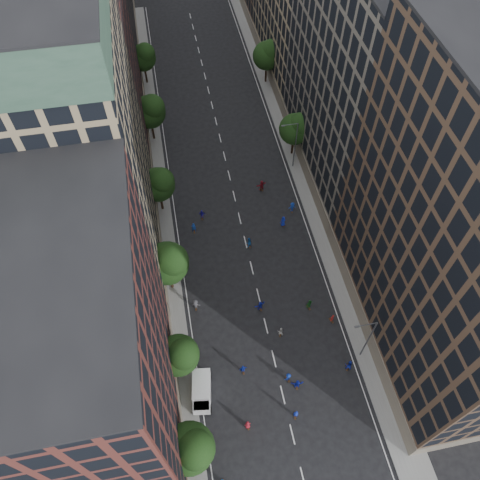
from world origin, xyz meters
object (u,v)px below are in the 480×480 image
(skater_1, at_px, (296,414))
(skater_2, at_px, (349,365))
(streetlamp_near, at_px, (367,338))
(cargo_van, at_px, (202,391))
(streetlamp_far, at_px, (294,143))

(skater_1, relative_size, skater_2, 0.87)
(streetlamp_near, xyz_separation_m, skater_2, (-1.87, -1.29, -4.23))
(streetlamp_near, height_order, skater_1, streetlamp_near)
(skater_1, bearing_deg, cargo_van, -9.63)
(skater_1, xyz_separation_m, skater_2, (7.69, 4.34, 0.13))
(skater_2, bearing_deg, streetlamp_far, -70.16)
(streetlamp_far, height_order, skater_1, streetlamp_far)
(cargo_van, bearing_deg, streetlamp_far, 68.69)
(streetlamp_near, distance_m, cargo_van, 20.06)
(streetlamp_near, relative_size, skater_2, 4.83)
(streetlamp_near, height_order, cargo_van, streetlamp_near)
(streetlamp_far, xyz_separation_m, cargo_van, (-19.65, -34.17, -3.85))
(streetlamp_near, xyz_separation_m, cargo_van, (-19.65, -1.17, -3.85))
(streetlamp_near, bearing_deg, skater_1, -149.53)
(streetlamp_far, xyz_separation_m, skater_1, (-9.56, -38.63, -4.35))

